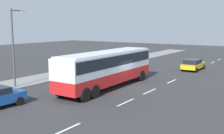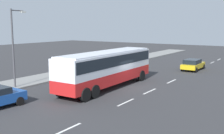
{
  "view_description": "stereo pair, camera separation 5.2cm",
  "coord_description": "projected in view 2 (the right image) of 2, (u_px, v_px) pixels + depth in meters",
  "views": [
    {
      "loc": [
        -21.89,
        -12.91,
        5.73
      ],
      "look_at": [
        -0.68,
        1.08,
        1.87
      ],
      "focal_mm": 43.68,
      "sensor_mm": 36.0,
      "label": 1
    },
    {
      "loc": [
        -21.92,
        -12.87,
        5.73
      ],
      "look_at": [
        -0.68,
        1.08,
        1.87
      ],
      "focal_mm": 43.68,
      "sensor_mm": 36.0,
      "label": 2
    }
  ],
  "objects": [
    {
      "name": "pedestrian_near_curb",
      "position": [
        102.0,
        61.0,
        36.16
      ],
      "size": [
        0.32,
        0.32,
        1.63
      ],
      "rotation": [
        0.0,
        0.0,
        0.23
      ],
      "color": "brown",
      "rests_on": "sidewalk_curb"
    },
    {
      "name": "lane_centreline",
      "position": [
        170.0,
        82.0,
        27.98
      ],
      "size": [
        45.96,
        0.16,
        0.01
      ],
      "color": "white",
      "rests_on": "ground_plane"
    },
    {
      "name": "sidewalk_curb",
      "position": [
        54.0,
        76.0,
        31.05
      ],
      "size": [
        80.0,
        4.0,
        0.15
      ],
      "primitive_type": "cube",
      "color": "gray",
      "rests_on": "ground_plane"
    },
    {
      "name": "coach_bus",
      "position": [
        108.0,
        65.0,
        25.18
      ],
      "size": [
        12.32,
        2.91,
        3.38
      ],
      "rotation": [
        0.0,
        0.0,
        0.01
      ],
      "color": "red",
      "rests_on": "ground_plane"
    },
    {
      "name": "street_lamp",
      "position": [
        14.0,
        43.0,
        24.64
      ],
      "size": [
        1.62,
        0.24,
        7.1
      ],
      "color": "#47474C",
      "rests_on": "sidewalk_curb"
    },
    {
      "name": "ground_plane",
      "position": [
        125.0,
        86.0,
        25.96
      ],
      "size": [
        120.0,
        120.0,
        0.0
      ],
      "primitive_type": "plane",
      "color": "#333335"
    },
    {
      "name": "car_yellow_taxi",
      "position": [
        193.0,
        64.0,
        35.32
      ],
      "size": [
        4.6,
        2.0,
        1.45
      ],
      "rotation": [
        0.0,
        0.0,
        -0.01
      ],
      "color": "gold",
      "rests_on": "ground_plane"
    },
    {
      "name": "pedestrian_at_crossing",
      "position": [
        83.0,
        63.0,
        34.04
      ],
      "size": [
        0.32,
        0.32,
        1.65
      ],
      "rotation": [
        0.0,
        0.0,
        1.28
      ],
      "color": "brown",
      "rests_on": "sidewalk_curb"
    }
  ]
}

